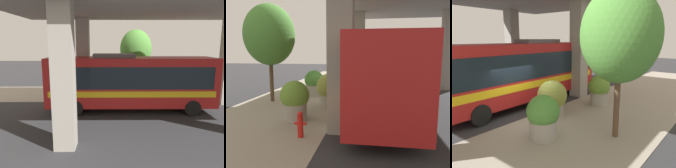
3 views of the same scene
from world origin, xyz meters
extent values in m
plane|color=#2D2D30|center=(0.00, 0.00, 0.00)|extent=(80.00, 80.00, 0.00)
cube|color=gray|center=(-3.00, 0.00, 0.01)|extent=(6.00, 40.00, 0.02)
cube|color=#9E998E|center=(0.50, -5.33, 3.14)|extent=(0.90, 0.90, 6.27)
cube|color=#9E998E|center=(7.50, -5.33, 3.14)|extent=(0.90, 0.90, 6.27)
cube|color=#B21E1E|center=(2.08, -2.00, 2.03)|extent=(2.57, 11.00, 3.16)
cube|color=#19232D|center=(2.08, -2.00, 2.41)|extent=(2.61, 10.12, 1.39)
cube|color=yellow|center=(2.08, -2.00, 1.40)|extent=(2.61, 10.45, 0.38)
cube|color=slate|center=(2.08, -3.10, 3.73)|extent=(1.29, 2.75, 0.24)
cylinder|color=black|center=(0.87, 1.85, 0.50)|extent=(0.28, 1.00, 1.00)
cylinder|color=black|center=(3.28, 1.85, 0.50)|extent=(0.28, 1.00, 1.00)
cylinder|color=black|center=(0.87, -5.58, 0.50)|extent=(0.28, 1.00, 1.00)
cylinder|color=black|center=(3.28, -5.58, 0.50)|extent=(0.28, 1.00, 1.00)
cylinder|color=red|center=(-0.82, -6.20, 0.40)|extent=(0.21, 0.21, 0.79)
sphere|color=red|center=(-0.82, -6.20, 0.85)|extent=(0.20, 0.20, 0.20)
cylinder|color=red|center=(-0.98, -6.20, 0.51)|extent=(0.12, 0.09, 0.09)
cylinder|color=red|center=(-0.67, -6.20, 0.51)|extent=(0.12, 0.09, 0.09)
cylinder|color=#9E998E|center=(-1.70, -4.31, 0.39)|extent=(1.03, 1.03, 0.78)
sphere|color=olive|center=(-1.70, -4.31, 1.13)|extent=(1.28, 1.28, 1.28)
sphere|color=#BF334C|center=(-1.57, -4.42, 0.92)|extent=(0.36, 0.36, 0.36)
cylinder|color=#9E998E|center=(-0.74, -1.23, 0.32)|extent=(1.15, 1.15, 0.64)
sphere|color=olive|center=(-0.74, -1.23, 1.06)|extent=(1.52, 1.52, 1.52)
sphere|color=orange|center=(-0.59, -1.34, 0.80)|extent=(0.40, 0.40, 0.40)
cylinder|color=#9E998E|center=(-2.28, 1.02, 0.39)|extent=(1.10, 1.10, 0.78)
sphere|color=#4C8C38|center=(-2.28, 1.02, 1.14)|extent=(1.29, 1.29, 1.29)
sphere|color=orange|center=(-2.14, 0.91, 0.93)|extent=(0.39, 0.39, 0.39)
cylinder|color=brown|center=(-4.41, -0.93, 1.56)|extent=(0.23, 0.23, 3.12)
ellipsoid|color=#4C8C38|center=(-4.41, -0.93, 4.02)|extent=(2.98, 2.98, 3.58)
camera|label=1|loc=(16.53, -3.37, 4.55)|focal=35.00mm
camera|label=2|loc=(1.66, -13.30, 3.02)|focal=35.00mm
camera|label=3|loc=(-7.94, 6.78, 3.90)|focal=35.00mm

